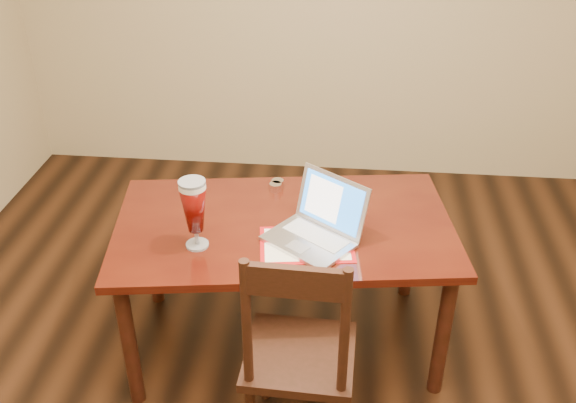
# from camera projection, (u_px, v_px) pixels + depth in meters

# --- Properties ---
(room_shell) EXTENTS (4.51, 5.01, 2.71)m
(room_shell) POSITION_uv_depth(u_px,v_px,m) (330.00, 41.00, 1.84)
(room_shell) COLOR tan
(room_shell) RESTS_ON ground
(dining_table) EXTENTS (1.64, 1.07, 1.04)m
(dining_table) POSITION_uv_depth(u_px,v_px,m) (282.00, 237.00, 2.95)
(dining_table) COLOR #461409
(dining_table) RESTS_ON ground
(dining_chair) EXTENTS (0.45, 0.43, 1.03)m
(dining_chair) POSITION_uv_depth(u_px,v_px,m) (299.00, 356.00, 2.54)
(dining_chair) COLOR black
(dining_chair) RESTS_ON ground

